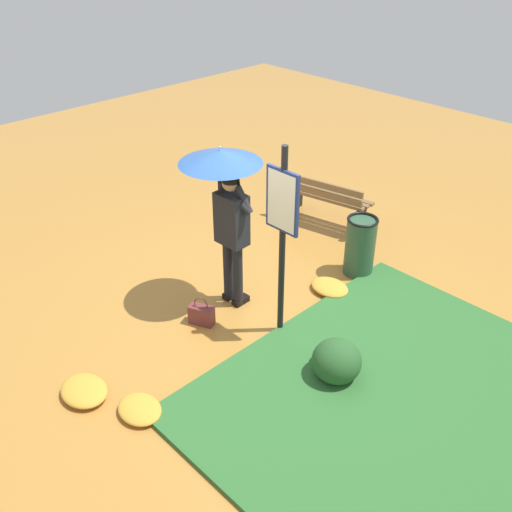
{
  "coord_description": "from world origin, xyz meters",
  "views": [
    {
      "loc": [
        -4.19,
        4.13,
        4.33
      ],
      "look_at": [
        -0.12,
        0.19,
        0.85
      ],
      "focal_mm": 40.49,
      "sensor_mm": 36.0,
      "label": 1
    }
  ],
  "objects_px": {
    "trash_bin": "(360,246)",
    "handbag": "(201,315)",
    "info_sign_post": "(282,223)",
    "park_bench": "(325,200)",
    "person_with_umbrella": "(225,188)"
  },
  "relations": [
    {
      "from": "info_sign_post",
      "to": "trash_bin",
      "type": "distance_m",
      "value": 1.96
    },
    {
      "from": "handbag",
      "to": "park_bench",
      "type": "xyz_separation_m",
      "value": [
        0.63,
        -3.01,
        0.28
      ]
    },
    {
      "from": "info_sign_post",
      "to": "park_bench",
      "type": "relative_size",
      "value": 1.63
    },
    {
      "from": "handbag",
      "to": "park_bench",
      "type": "distance_m",
      "value": 3.09
    },
    {
      "from": "person_with_umbrella",
      "to": "handbag",
      "type": "distance_m",
      "value": 1.54
    },
    {
      "from": "person_with_umbrella",
      "to": "trash_bin",
      "type": "xyz_separation_m",
      "value": [
        -0.76,
        -1.68,
        -1.13
      ]
    },
    {
      "from": "handbag",
      "to": "person_with_umbrella",
      "type": "bearing_deg",
      "value": -75.65
    },
    {
      "from": "park_bench",
      "to": "info_sign_post",
      "type": "bearing_deg",
      "value": 119.48
    },
    {
      "from": "trash_bin",
      "to": "handbag",
      "type": "bearing_deg",
      "value": 74.59
    },
    {
      "from": "handbag",
      "to": "trash_bin",
      "type": "xyz_separation_m",
      "value": [
        -0.62,
        -2.24,
        0.29
      ]
    },
    {
      "from": "info_sign_post",
      "to": "trash_bin",
      "type": "xyz_separation_m",
      "value": [
        0.12,
        -1.67,
        -1.03
      ]
    },
    {
      "from": "handbag",
      "to": "info_sign_post",
      "type": "bearing_deg",
      "value": -142.1
    },
    {
      "from": "person_with_umbrella",
      "to": "park_bench",
      "type": "relative_size",
      "value": 1.45
    },
    {
      "from": "person_with_umbrella",
      "to": "info_sign_post",
      "type": "relative_size",
      "value": 0.89
    },
    {
      "from": "person_with_umbrella",
      "to": "trash_bin",
      "type": "relative_size",
      "value": 2.45
    }
  ]
}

